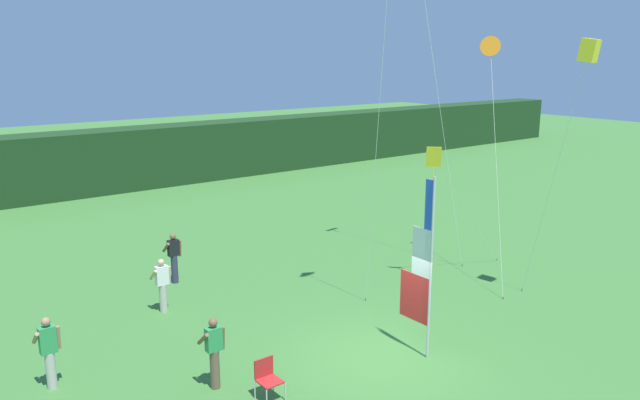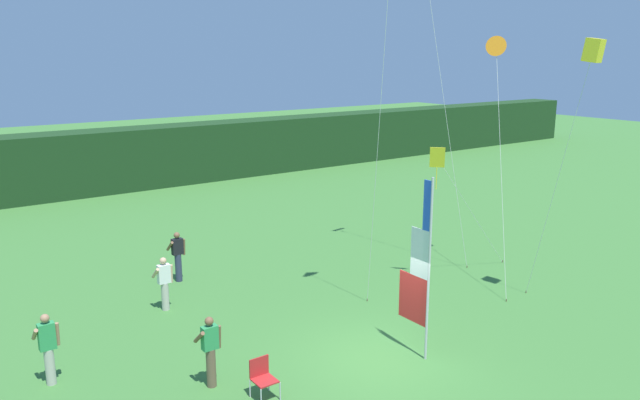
{
  "view_description": "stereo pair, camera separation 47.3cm",
  "coord_description": "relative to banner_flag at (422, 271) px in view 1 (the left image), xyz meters",
  "views": [
    {
      "loc": [
        -9.78,
        -10.3,
        7.39
      ],
      "look_at": [
        -0.0,
        2.52,
        3.58
      ],
      "focal_mm": 34.84,
      "sensor_mm": 36.0,
      "label": 1
    },
    {
      "loc": [
        -9.4,
        -10.58,
        7.39
      ],
      "look_at": [
        -0.0,
        2.52,
        3.58
      ],
      "focal_mm": 34.84,
      "sensor_mm": 36.0,
      "label": 2
    }
  ],
  "objects": [
    {
      "name": "ground_plane",
      "position": [
        -0.94,
        0.36,
        -2.2
      ],
      "size": [
        120.0,
        120.0,
        0.0
      ],
      "primitive_type": "plane",
      "color": "#3D7533"
    },
    {
      "name": "person_mid_field",
      "position": [
        -4.06,
        6.37,
        -1.34
      ],
      "size": [
        0.55,
        0.48,
        1.62
      ],
      "color": "#B7B2A3",
      "rests_on": "ground"
    },
    {
      "name": "person_far_left",
      "position": [
        -7.83,
        3.85,
        -1.29
      ],
      "size": [
        0.55,
        0.48,
        1.72
      ],
      "color": "#B7B2A3",
      "rests_on": "ground"
    },
    {
      "name": "kite_orange_delta_0",
      "position": [
        6.59,
        3.44,
        5.36
      ],
      "size": [
        2.31,
        2.96,
        7.96
      ],
      "color": "brown",
      "rests_on": "ground"
    },
    {
      "name": "person_near_banner",
      "position": [
        -4.89,
        1.62,
        -1.3
      ],
      "size": [
        0.55,
        0.48,
        1.69
      ],
      "color": "brown",
      "rests_on": "ground"
    },
    {
      "name": "folding_chair",
      "position": [
        -4.17,
        0.55,
        -1.69
      ],
      "size": [
        0.51,
        0.51,
        0.89
      ],
      "color": "#BCBCC1",
      "rests_on": "ground"
    },
    {
      "name": "banner_flag",
      "position": [
        0.0,
        0.0,
        0.0
      ],
      "size": [
        0.06,
        1.03,
        4.6
      ],
      "color": "#B7B7BC",
      "rests_on": "ground"
    },
    {
      "name": "distant_treeline",
      "position": [
        -0.94,
        23.79,
        -0.52
      ],
      "size": [
        80.0,
        2.4,
        3.36
      ],
      "primitive_type": "cube",
      "color": "#193819",
      "rests_on": "ground"
    },
    {
      "name": "kite_yellow_diamond_3",
      "position": [
        4.13,
        3.3,
        1.7
      ],
      "size": [
        3.86,
        0.43,
        4.54
      ],
      "color": "brown",
      "rests_on": "ground"
    },
    {
      "name": "kite_yellow_box_1",
      "position": [
        5.48,
        -0.66,
        5.23
      ],
      "size": [
        0.5,
        1.92,
        7.81
      ],
      "color": "brown",
      "rests_on": "ground"
    },
    {
      "name": "person_far_right",
      "position": [
        -2.79,
        8.38,
        -1.3
      ],
      "size": [
        0.55,
        0.48,
        1.69
      ],
      "color": "#2D334C",
      "rests_on": "ground"
    }
  ]
}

